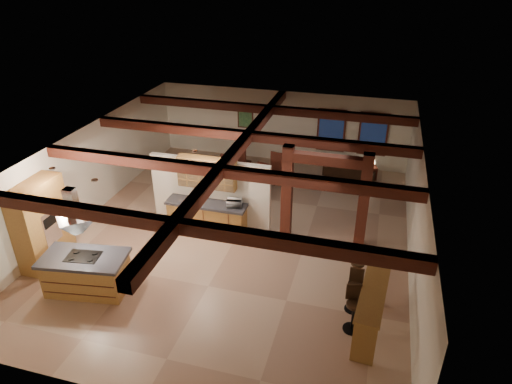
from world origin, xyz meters
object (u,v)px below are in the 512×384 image
at_px(kitchen_island, 87,273).
at_px(bar_counter, 372,305).
at_px(sofa, 350,170).
at_px(dining_table, 252,178).

xyz_separation_m(kitchen_island, bar_counter, (6.95, 0.44, 0.24)).
height_order(sofa, bar_counter, bar_counter).
xyz_separation_m(kitchen_island, dining_table, (2.37, 6.79, -0.23)).
relative_size(sofa, bar_counter, 0.89).
bearing_deg(kitchen_island, bar_counter, 3.59).
height_order(kitchen_island, dining_table, kitchen_island).
bearing_deg(bar_counter, dining_table, 125.80).
xyz_separation_m(kitchen_island, sofa, (5.79, 8.47, -0.24)).
bearing_deg(dining_table, sofa, 42.12).
height_order(dining_table, bar_counter, bar_counter).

